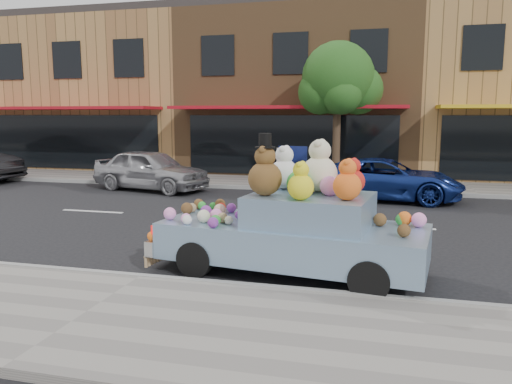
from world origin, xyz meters
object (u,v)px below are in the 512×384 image
(car_silver, at_px, (151,170))
(car_blue, at_px, (386,179))
(art_car, at_px, (294,226))
(street_tree, at_px, (339,84))

(car_silver, height_order, car_blue, car_silver)
(car_silver, distance_m, art_car, 10.24)
(art_car, bearing_deg, street_tree, 99.01)
(street_tree, bearing_deg, art_car, -88.75)
(car_blue, bearing_deg, street_tree, 39.18)
(car_silver, bearing_deg, car_blue, -76.57)
(street_tree, distance_m, art_car, 10.90)
(car_blue, xyz_separation_m, art_car, (-1.52, -7.91, 0.17))
(street_tree, distance_m, car_silver, 7.35)
(car_blue, distance_m, art_car, 8.05)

